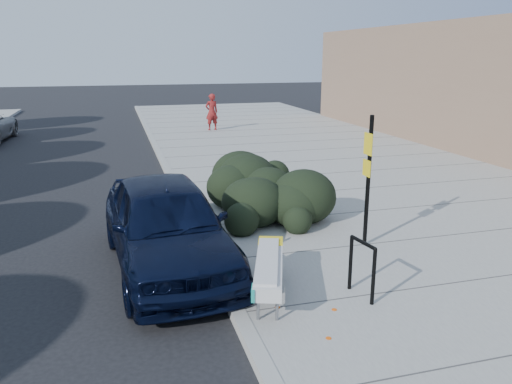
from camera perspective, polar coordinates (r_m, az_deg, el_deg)
ground at (r=9.45m, az=-4.88°, el=-8.71°), size 120.00×120.00×0.00m
sidewalk_near at (r=15.73m, az=11.89°, el=1.19°), size 11.20×50.00×0.15m
curb_near at (r=14.09m, az=-8.78°, el=-0.28°), size 0.22×50.00×0.17m
bench at (r=7.93m, az=1.51°, el=-8.50°), size 1.07×2.07×0.62m
bike_rack at (r=8.03m, az=12.03°, el=-7.97°), size 0.16×0.64×0.94m
sign_post at (r=9.93m, az=12.67°, el=2.10°), size 0.09×0.30×2.61m
hedge at (r=12.45m, az=0.60°, el=1.97°), size 3.70×4.81×1.61m
sedan_navy at (r=9.33m, az=-10.21°, el=-3.64°), size 2.41×5.11×1.69m
pedestrian at (r=25.55m, az=-5.08°, el=9.10°), size 0.73×0.55×1.82m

